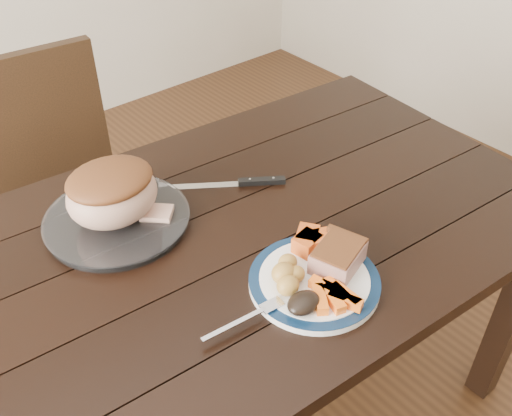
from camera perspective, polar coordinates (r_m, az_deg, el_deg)
dining_table at (r=1.36m, az=-3.13°, el=-5.65°), size 1.67×1.04×0.75m
chair_far at (r=1.93m, az=-18.79°, el=2.22°), size 0.46×0.47×0.93m
dinner_plate at (r=1.19m, az=5.84°, el=-7.36°), size 0.27×0.27×0.02m
plate_rim at (r=1.18m, az=5.86°, el=-7.08°), size 0.27×0.27×0.02m
serving_platter at (r=1.36m, az=-13.68°, el=-1.25°), size 0.33×0.33×0.02m
pork_slice at (r=1.19m, az=8.18°, el=-4.91°), size 0.13×0.11×0.05m
roasted_potatoes at (r=1.15m, az=3.18°, el=-6.66°), size 0.09×0.09×0.04m
carrot_batons at (r=1.13m, az=7.83°, el=-8.64°), size 0.09×0.12×0.02m
pumpkin_wedges at (r=1.23m, az=5.64°, el=-3.28°), size 0.10×0.09×0.04m
dark_mushroom at (r=1.11m, az=4.78°, el=-9.43°), size 0.07×0.05×0.03m
fork at (r=1.10m, az=-0.69°, el=-10.86°), size 0.18×0.04×0.00m
roast_joint at (r=1.32m, az=-14.17°, el=1.30°), size 0.21×0.18×0.14m
cut_slice at (r=1.34m, az=-9.87°, el=-0.55°), size 0.09×0.09×0.02m
carving_knife at (r=1.45m, az=-0.98°, el=2.58°), size 0.27×0.20×0.01m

